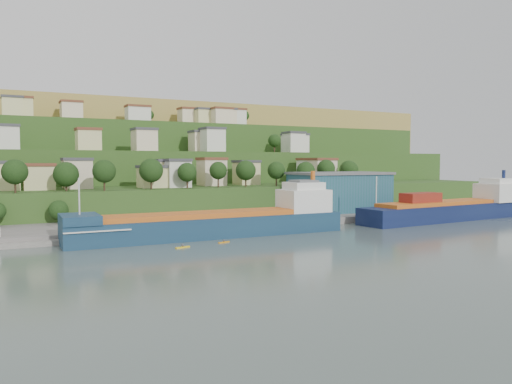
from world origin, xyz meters
TOP-DOWN VIEW (x-y plane):
  - ground at (0.00, 0.00)m, footprint 500.00×500.00m
  - quay at (20.00, 28.00)m, footprint 220.00×26.00m
  - hillside at (0.04, 168.67)m, footprint 360.00×211.09m
  - cargo_ship_near at (-0.94, 9.98)m, footprint 68.79×11.71m
  - cargo_ship_far at (77.17, 8.09)m, footprint 65.18×14.42m
  - warehouse at (50.87, 31.00)m, footprint 31.87×20.45m
  - dinghy at (-40.93, 18.30)m, footprint 3.83×1.93m
  - kayak_orange at (-4.22, 0.31)m, footprint 3.03×1.30m
  - kayak_yellow at (-14.67, -1.80)m, footprint 3.36×1.33m

SIDE VIEW (x-z plane):
  - ground at x=0.00m, z-range 0.00..0.00m
  - quay at x=20.00m, z-range -2.00..2.00m
  - hillside at x=0.04m, z-range -47.91..48.09m
  - kayak_orange at x=-4.22m, z-range -0.15..0.60m
  - kayak_yellow at x=-14.67m, z-range -0.17..0.66m
  - dinghy at x=-40.93m, z-range 1.20..1.93m
  - cargo_ship_far at x=77.17m, z-range -6.01..11.56m
  - cargo_ship_near at x=-0.94m, z-range -6.01..11.64m
  - warehouse at x=50.87m, z-range 2.03..14.83m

